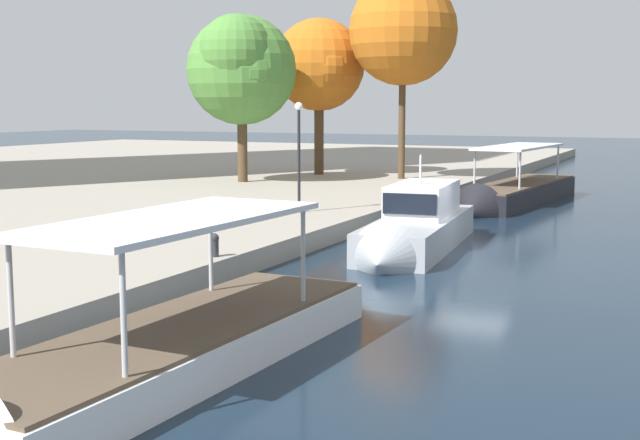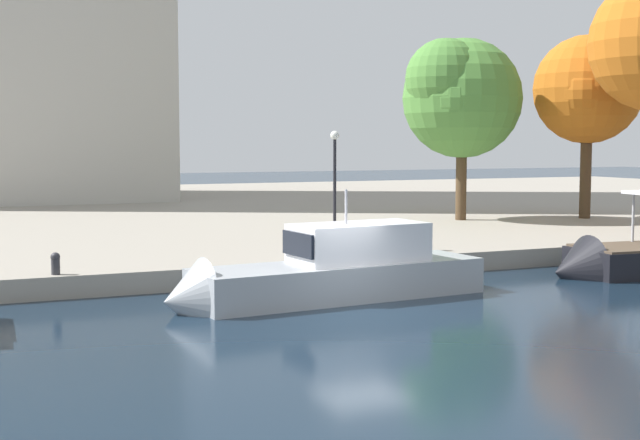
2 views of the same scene
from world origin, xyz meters
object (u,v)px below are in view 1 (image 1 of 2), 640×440
at_px(mooring_bollard_0, 214,244).
at_px(lamp_post, 299,153).
at_px(tour_boat_2, 512,198).
at_px(tour_boat_0, 142,369).
at_px(tree_0, 242,67).
at_px(tree_2, 320,68).
at_px(tree_1, 405,27).
at_px(motor_yacht_1, 415,232).

relative_size(mooring_bollard_0, lamp_post, 0.15).
height_order(tour_boat_2, lamp_post, lamp_post).
height_order(tour_boat_0, tree_0, tree_0).
bearing_deg(tour_boat_0, tree_2, -157.82).
height_order(tree_1, tree_2, tree_1).
bearing_deg(motor_yacht_1, tree_0, -138.95).
distance_m(motor_yacht_1, mooring_bollard_0, 8.23).
bearing_deg(lamp_post, tour_boat_0, -162.48).
bearing_deg(tree_2, tree_0, 166.17).
distance_m(motor_yacht_1, tree_2, 25.53).
distance_m(motor_yacht_1, tour_boat_2, 15.62).
distance_m(tour_boat_2, tree_0, 16.43).
relative_size(lamp_post, tree_1, 0.38).
distance_m(tour_boat_2, lamp_post, 14.21).
bearing_deg(tree_0, tree_2, -13.83).
bearing_deg(lamp_post, tree_0, 38.83).
relative_size(mooring_bollard_0, tree_2, 0.07).
bearing_deg(lamp_post, tree_2, 21.83).
bearing_deg(tree_0, tour_boat_2, -83.89).
height_order(tour_boat_2, tree_2, tree_2).
bearing_deg(tree_0, tour_boat_0, -153.72).
relative_size(tree_0, tree_1, 0.80).
distance_m(lamp_post, tree_2, 19.63).
xyz_separation_m(tour_boat_0, mooring_bollard_0, (8.69, 3.73, 0.77)).
height_order(tour_boat_2, tree_1, tree_1).
xyz_separation_m(lamp_post, tree_2, (17.80, 7.13, 4.19)).
height_order(tour_boat_0, motor_yacht_1, motor_yacht_1).
relative_size(motor_yacht_1, lamp_post, 2.32).
height_order(lamp_post, tree_0, tree_0).
xyz_separation_m(tour_boat_0, tour_boat_2, (31.67, -0.02, 0.05)).
relative_size(tour_boat_0, tree_2, 1.25).
bearing_deg(tree_0, motor_yacht_1, -133.48).
bearing_deg(mooring_bollard_0, tour_boat_2, -9.27).
distance_m(mooring_bollard_0, lamp_post, 10.88).
xyz_separation_m(mooring_bollard_0, tree_1, (27.36, 3.67, 8.42)).
xyz_separation_m(mooring_bollard_0, lamp_post, (10.43, 2.31, 2.06)).
relative_size(motor_yacht_1, tree_1, 0.88).
distance_m(tour_boat_2, mooring_bollard_0, 23.29).
height_order(tour_boat_0, tree_2, tree_2).
bearing_deg(motor_yacht_1, tour_boat_2, 174.22).
height_order(mooring_bollard_0, tree_1, tree_1).
bearing_deg(tree_1, tree_0, 128.71).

